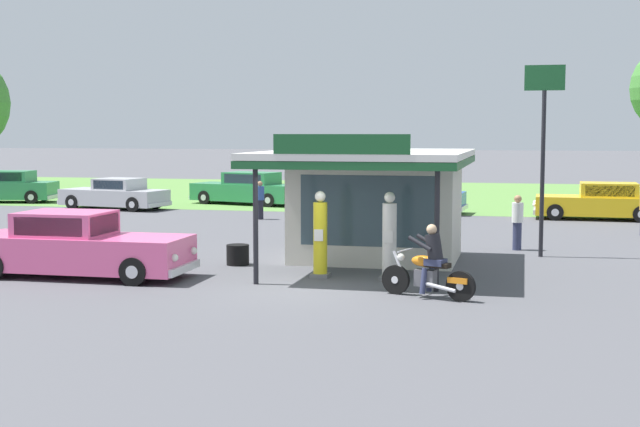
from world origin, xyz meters
name	(u,v)px	position (x,y,z in m)	size (l,w,h in m)	color
ground_plane	(311,288)	(0.00, 0.00, 0.00)	(300.00, 300.00, 0.00)	#4C4C51
grass_verge_strip	(439,195)	(0.00, 30.00, 0.00)	(120.00, 24.00, 0.01)	#56843D
service_station_kiosk	(375,197)	(0.72, 4.36, 1.75)	(5.06, 6.77, 3.47)	beige
gas_pump_nearside	(320,238)	(-0.13, 1.48, 0.96)	(0.44, 0.44, 2.10)	slate
gas_pump_offside	(389,240)	(1.56, 1.48, 0.97)	(0.44, 0.44, 2.11)	slate
motorcycle_with_rider	(429,267)	(2.72, -0.53, 0.65)	(2.07, 0.92, 1.58)	black
featured_classic_sedan	(77,247)	(-5.91, 0.25, 0.72)	(5.56, 2.02, 1.59)	#E55993
parked_car_back_row_far_left	(247,189)	(-8.47, 21.34, 0.73)	(5.84, 3.16, 1.57)	#2D844C
parked_car_second_row_spare	(403,198)	(-0.46, 18.66, 0.67)	(5.67, 2.34, 1.44)	#19479E
parked_car_back_row_far_right	(599,202)	(7.59, 17.66, 0.69)	(5.02, 2.10, 1.49)	gold
parked_car_back_row_right	(6,188)	(-20.62, 19.81, 0.72)	(5.33, 2.72, 1.58)	#2D844C
parked_car_back_row_centre_left	(115,195)	(-13.53, 17.50, 0.65)	(5.29, 2.69, 1.41)	#B7B7BC
bystander_standing_back_lot	(260,199)	(-5.70, 14.58, 0.81)	(0.34, 0.34, 1.54)	black
bystander_chatting_near_pumps	(517,221)	(4.47, 7.60, 0.86)	(0.34, 0.34, 1.64)	#2D3351
roadside_pole_sign	(544,128)	(5.14, 6.32, 3.61)	(1.10, 0.12, 5.36)	black
spare_tire_stack	(238,255)	(-2.71, 2.92, 0.27)	(0.60, 0.60, 0.54)	black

